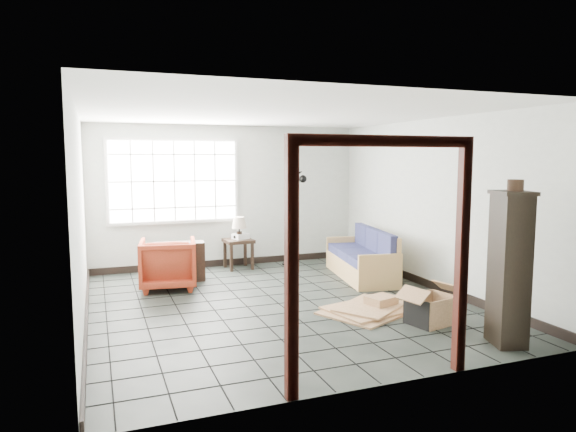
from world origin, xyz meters
name	(u,v)px	position (x,y,z in m)	size (l,w,h in m)	color
ground	(279,304)	(0.00, 0.00, 0.00)	(5.50, 5.50, 0.00)	black
room_shell	(278,182)	(0.00, 0.03, 1.68)	(5.02, 5.52, 2.61)	silver
window_panel	(174,181)	(-1.00, 2.70, 1.60)	(2.32, 0.08, 1.52)	silver
doorway_trim	(383,231)	(0.00, -2.70, 1.38)	(1.80, 0.08, 2.20)	#38120C
futon_sofa	(364,260)	(1.89, 0.99, 0.30)	(1.00, 1.94, 0.82)	#AF7E4F
armchair	(168,261)	(-1.31, 1.40, 0.43)	(0.83, 0.77, 0.85)	maroon
side_table	(238,244)	(0.08, 2.40, 0.45)	(0.52, 0.52, 0.54)	black
table_lamp	(239,224)	(0.09, 2.38, 0.82)	(0.29, 0.29, 0.41)	black
projector	(240,236)	(0.13, 2.42, 0.59)	(0.33, 0.30, 0.10)	silver
floor_lamp	(296,215)	(1.20, 2.39, 0.94)	(0.54, 0.35, 1.76)	black
console_shelf	(179,262)	(-1.08, 1.82, 0.32)	(0.85, 0.39, 0.64)	black
tall_shelf	(509,267)	(1.78, -2.34, 0.85)	(0.47, 0.54, 1.66)	black
pot	(515,185)	(1.76, -2.39, 1.72)	(0.16, 0.16, 0.12)	black
open_box	(431,310)	(1.45, -1.46, 0.17)	(0.91, 0.58, 0.48)	brown
cardboard_pile	(372,307)	(1.04, -0.76, 0.05)	(1.51, 1.34, 0.18)	brown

